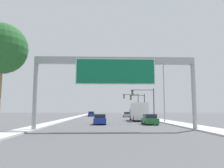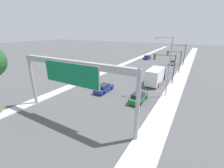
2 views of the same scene
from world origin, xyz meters
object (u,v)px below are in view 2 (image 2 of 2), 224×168
(car_far_center, at_px, (138,98))
(traffic_light_far_intersection, at_px, (180,52))
(car_mid_right, at_px, (104,88))
(street_lamp_right, at_px, (168,63))
(car_near_right, at_px, (173,62))
(truck_box_primary, at_px, (156,76))
(traffic_light_mid_block, at_px, (176,58))
(traffic_light_near_intersection, at_px, (167,64))
(sign_gantry, at_px, (71,72))
(car_mid_left, at_px, (147,57))

(car_far_center, distance_m, traffic_light_far_intersection, 31.76)
(car_mid_right, height_order, street_lamp_right, street_lamp_right)
(traffic_light_far_intersection, distance_m, street_lamp_right, 27.16)
(car_near_right, height_order, truck_box_primary, truck_box_primary)
(traffic_light_mid_block, bearing_deg, traffic_light_near_intersection, -91.63)
(traffic_light_near_intersection, bearing_deg, car_near_right, 94.86)
(traffic_light_near_intersection, distance_m, traffic_light_far_intersection, 20.00)
(traffic_light_mid_block, height_order, street_lamp_right, street_lamp_right)
(car_mid_right, relative_size, traffic_light_mid_block, 0.75)
(car_mid_right, bearing_deg, traffic_light_mid_block, 66.39)
(sign_gantry, bearing_deg, car_mid_right, 100.58)
(car_mid_right, bearing_deg, sign_gantry, -79.42)
(car_mid_right, height_order, traffic_light_mid_block, traffic_light_mid_block)
(traffic_light_mid_block, bearing_deg, truck_box_primary, -100.44)
(traffic_light_mid_block, height_order, traffic_light_far_intersection, traffic_light_far_intersection)
(car_mid_right, relative_size, truck_box_primary, 0.52)
(car_mid_left, bearing_deg, traffic_light_mid_block, -52.42)
(truck_box_primary, relative_size, traffic_light_near_intersection, 1.34)
(traffic_light_near_intersection, bearing_deg, traffic_light_mid_block, 88.37)
(sign_gantry, relative_size, car_mid_right, 3.87)
(car_near_right, distance_m, traffic_light_near_intersection, 21.32)
(car_far_center, distance_m, car_mid_left, 39.23)
(traffic_light_near_intersection, bearing_deg, sign_gantry, -109.27)
(sign_gantry, xyz_separation_m, traffic_light_far_intersection, (7.14, 40.11, -1.60))
(car_near_right, height_order, traffic_light_mid_block, traffic_light_mid_block)
(traffic_light_far_intersection, bearing_deg, car_near_right, 153.50)
(car_far_center, relative_size, traffic_light_near_intersection, 0.68)
(traffic_light_far_intersection, bearing_deg, car_mid_left, 152.94)
(car_mid_right, bearing_deg, street_lamp_right, 19.92)
(traffic_light_mid_block, relative_size, street_lamp_right, 0.59)
(traffic_light_far_intersection, bearing_deg, car_far_center, -93.44)
(truck_box_primary, xyz_separation_m, traffic_light_far_intersection, (1.89, 21.21, 2.83))
(truck_box_primary, xyz_separation_m, traffic_light_mid_block, (2.07, 11.21, 2.22))
(car_mid_right, height_order, truck_box_primary, truck_box_primary)
(car_far_center, height_order, traffic_light_far_intersection, traffic_light_far_intersection)
(traffic_light_near_intersection, xyz_separation_m, traffic_light_far_intersection, (0.11, 20.00, 0.29))
(car_mid_left, bearing_deg, truck_box_primary, -69.13)
(car_near_right, distance_m, street_lamp_right, 28.67)
(car_mid_right, xyz_separation_m, car_near_right, (7.00, 31.69, -0.01))
(car_near_right, bearing_deg, car_mid_left, 152.84)
(car_mid_right, xyz_separation_m, car_mid_left, (-3.50, 37.07, 0.04))
(car_near_right, relative_size, truck_box_primary, 0.55)
(car_mid_left, relative_size, traffic_light_mid_block, 0.77)
(car_near_right, relative_size, traffic_light_far_intersection, 0.68)
(car_far_center, relative_size, traffic_light_mid_block, 0.72)
(car_mid_left, xyz_separation_m, traffic_light_mid_block, (12.57, -16.33, 3.18))
(car_mid_left, xyz_separation_m, car_near_right, (10.50, -5.39, -0.04))
(car_mid_right, distance_m, truck_box_primary, 11.87)
(car_mid_left, xyz_separation_m, truck_box_primary, (10.50, -27.54, 0.97))
(street_lamp_right, bearing_deg, sign_gantry, -122.48)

